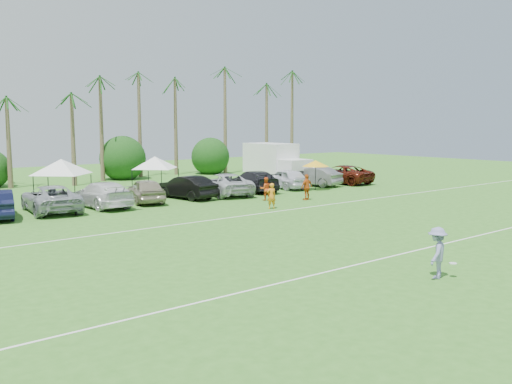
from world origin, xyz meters
TOP-DOWN VIEW (x-y plane):
  - ground at (0.00, 0.00)m, footprint 120.00×120.00m
  - field_lines at (0.00, 8.00)m, footprint 80.00×12.10m
  - palm_tree_4 at (-4.00, 38.00)m, footprint 2.40×2.40m
  - palm_tree_5 at (0.00, 38.00)m, footprint 2.40×2.40m
  - palm_tree_6 at (4.00, 38.00)m, footprint 2.40×2.40m
  - palm_tree_7 at (8.00, 38.00)m, footprint 2.40×2.40m
  - palm_tree_8 at (13.00, 38.00)m, footprint 2.40×2.40m
  - palm_tree_9 at (18.00, 38.00)m, footprint 2.40×2.40m
  - palm_tree_10 at (23.00, 38.00)m, footprint 2.40×2.40m
  - palm_tree_11 at (27.00, 38.00)m, footprint 2.40×2.40m
  - bush_tree_2 at (6.00, 39.00)m, footprint 4.00×4.00m
  - bush_tree_3 at (16.00, 39.00)m, footprint 4.00×4.00m
  - sideline_player_a at (4.66, 15.10)m, footprint 0.70×0.57m
  - sideline_player_b at (6.93, 18.35)m, footprint 0.99×0.90m
  - sideline_player_c at (9.32, 16.62)m, footprint 1.12×0.52m
  - box_truck at (15.29, 26.66)m, footprint 2.92×7.06m
  - canopy_tent_left at (-4.98, 25.57)m, footprint 4.43×4.43m
  - canopy_tent_right at (3.15, 27.38)m, footprint 4.11×4.11m
  - market_umbrella at (14.07, 20.45)m, footprint 2.19×2.19m
  - frisbee_player at (-1.56, -1.06)m, footprint 1.36×1.07m
  - parked_car_2 at (-6.77, 22.75)m, footprint 3.53×6.33m
  - parked_car_3 at (-3.49, 22.62)m, footprint 2.45×5.81m
  - parked_car_4 at (-0.21, 22.76)m, footprint 3.23×5.26m
  - parked_car_5 at (3.07, 22.69)m, footprint 2.43×5.27m
  - parked_car_6 at (6.35, 22.56)m, footprint 3.99×6.47m
  - parked_car_7 at (9.63, 23.01)m, footprint 3.58×6.14m
  - parked_car_8 at (12.91, 22.75)m, footprint 2.63×5.13m
  - parked_car_9 at (16.19, 22.79)m, footprint 2.60×5.30m
  - parked_car_10 at (19.47, 22.56)m, footprint 3.30×6.24m

SIDE VIEW (x-z plane):
  - ground at x=0.00m, z-range 0.00..0.00m
  - field_lines at x=0.00m, z-range 0.00..0.01m
  - sideline_player_b at x=6.93m, z-range 0.00..1.65m
  - sideline_player_a at x=4.66m, z-range 0.00..1.66m
  - parked_car_2 at x=-6.77m, z-range 0.00..1.67m
  - parked_car_3 at x=-3.49m, z-range 0.00..1.67m
  - parked_car_4 at x=-0.21m, z-range 0.00..1.67m
  - parked_car_5 at x=3.07m, z-range 0.00..1.67m
  - parked_car_6 at x=6.35m, z-range 0.00..1.67m
  - parked_car_7 at x=9.63m, z-range 0.00..1.67m
  - parked_car_8 at x=12.91m, z-range 0.00..1.67m
  - parked_car_9 at x=16.19m, z-range 0.00..1.67m
  - parked_car_10 at x=19.47m, z-range 0.00..1.67m
  - frisbee_player at x=-1.56m, z-range 0.00..1.84m
  - sideline_player_c at x=9.32m, z-range 0.00..1.86m
  - bush_tree_2 at x=6.00m, z-range -0.20..3.80m
  - bush_tree_3 at x=16.00m, z-range -0.20..3.80m
  - box_truck at x=15.29m, z-range 0.13..3.72m
  - market_umbrella at x=14.07m, z-range 0.97..3.41m
  - canopy_tent_right at x=3.15m, z-range 1.19..4.52m
  - canopy_tent_left at x=-4.98m, z-range 1.28..4.86m
  - palm_tree_4 at x=-4.00m, z-range 3.03..11.93m
  - palm_tree_8 at x=13.00m, z-range 3.03..11.93m
  - palm_tree_5 at x=0.00m, z-range 3.40..13.30m
  - palm_tree_9 at x=18.00m, z-range 3.40..13.30m
  - palm_tree_6 at x=4.00m, z-range 3.76..14.66m
  - palm_tree_10 at x=23.00m, z-range 3.76..14.66m
  - palm_tree_7 at x=8.00m, z-range 4.11..16.01m
  - palm_tree_11 at x=27.00m, z-range 4.11..16.01m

